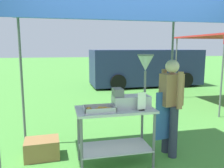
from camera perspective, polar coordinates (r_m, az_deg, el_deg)
name	(u,v)px	position (r m, az deg, el deg)	size (l,w,h in m)	color
ground_plane	(82,97)	(8.51, -7.53, -3.26)	(70.00, 70.00, 0.00)	#478E38
stall_canopy	(114,14)	(3.49, 0.39, 16.82)	(3.12, 2.04, 2.37)	slate
donut_cart	(115,124)	(3.55, 0.73, -9.84)	(1.17, 0.61, 0.90)	#B7B7BC
donut_tray	(100,109)	(3.34, -2.98, -6.31)	(0.45, 0.29, 0.07)	#B7B7BC
donut_fryer	(134,89)	(3.52, 5.58, -1.18)	(0.62, 0.28, 0.80)	#B7B7BC
menu_sign	(142,103)	(3.37, 7.36, -4.60)	(0.13, 0.05, 0.27)	black
vendor	(170,103)	(3.92, 14.26, -4.48)	(0.46, 0.54, 1.61)	#2D3347
supply_crate	(42,148)	(4.10, -16.89, -15.01)	(0.57, 0.43, 0.32)	olive
van_navy	(145,67)	(11.06, 8.15, 4.16)	(5.11, 2.12, 1.69)	navy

